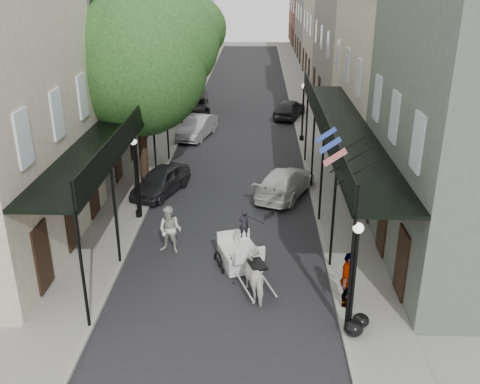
# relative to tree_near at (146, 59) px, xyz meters

# --- Properties ---
(ground) EXTENTS (140.00, 140.00, 0.00)m
(ground) POSITION_rel_tree_near_xyz_m (4.20, -10.18, -6.49)
(ground) COLOR gray
(ground) RESTS_ON ground
(road) EXTENTS (8.00, 90.00, 0.01)m
(road) POSITION_rel_tree_near_xyz_m (4.20, 9.82, -6.48)
(road) COLOR black
(road) RESTS_ON ground
(sidewalk_left) EXTENTS (2.20, 90.00, 0.12)m
(sidewalk_left) POSITION_rel_tree_near_xyz_m (-0.80, 9.82, -6.43)
(sidewalk_left) COLOR gray
(sidewalk_left) RESTS_ON ground
(sidewalk_right) EXTENTS (2.20, 90.00, 0.12)m
(sidewalk_right) POSITION_rel_tree_near_xyz_m (9.20, 9.82, -6.43)
(sidewalk_right) COLOR gray
(sidewalk_right) RESTS_ON ground
(building_row_left) EXTENTS (5.00, 80.00, 10.50)m
(building_row_left) POSITION_rel_tree_near_xyz_m (-4.40, 19.82, -1.24)
(building_row_left) COLOR beige
(building_row_left) RESTS_ON ground
(building_row_right) EXTENTS (5.00, 80.00, 10.50)m
(building_row_right) POSITION_rel_tree_near_xyz_m (12.80, 19.82, -1.24)
(building_row_right) COLOR slate
(building_row_right) RESTS_ON ground
(gallery_left) EXTENTS (2.20, 18.05, 4.88)m
(gallery_left) POSITION_rel_tree_near_xyz_m (-0.59, -3.20, -2.44)
(gallery_left) COLOR black
(gallery_left) RESTS_ON sidewalk_left
(gallery_right) EXTENTS (2.20, 18.05, 4.88)m
(gallery_right) POSITION_rel_tree_near_xyz_m (8.99, -3.20, -2.44)
(gallery_right) COLOR black
(gallery_right) RESTS_ON sidewalk_right
(tree_near) EXTENTS (7.31, 6.80, 9.63)m
(tree_near) POSITION_rel_tree_near_xyz_m (0.00, 0.00, 0.00)
(tree_near) COLOR #382619
(tree_near) RESTS_ON sidewalk_left
(tree_far) EXTENTS (6.45, 6.00, 8.61)m
(tree_far) POSITION_rel_tree_near_xyz_m (-0.05, 14.00, -0.65)
(tree_far) COLOR #382619
(tree_far) RESTS_ON sidewalk_left
(lamppost_right_near) EXTENTS (0.32, 0.32, 3.71)m
(lamppost_right_near) POSITION_rel_tree_near_xyz_m (8.30, -12.18, -4.44)
(lamppost_right_near) COLOR black
(lamppost_right_near) RESTS_ON sidewalk_right
(lamppost_left) EXTENTS (0.32, 0.32, 3.71)m
(lamppost_left) POSITION_rel_tree_near_xyz_m (0.10, -4.18, -4.44)
(lamppost_left) COLOR black
(lamppost_left) RESTS_ON sidewalk_left
(lamppost_right_far) EXTENTS (0.32, 0.32, 3.71)m
(lamppost_right_far) POSITION_rel_tree_near_xyz_m (8.30, 7.82, -4.44)
(lamppost_right_far) COLOR black
(lamppost_right_far) RESTS_ON sidewalk_right
(horse) EXTENTS (1.39, 1.99, 1.53)m
(horse) POSITION_rel_tree_near_xyz_m (5.47, -10.10, -5.72)
(horse) COLOR silver
(horse) RESTS_ON ground
(carriage) EXTENTS (2.08, 2.56, 2.56)m
(carriage) POSITION_rel_tree_near_xyz_m (4.66, -7.85, -5.49)
(carriage) COLOR black
(carriage) RESTS_ON ground
(pedestrian_walking) EXTENTS (1.10, 0.94, 1.96)m
(pedestrian_walking) POSITION_rel_tree_near_xyz_m (2.02, -7.18, -5.51)
(pedestrian_walking) COLOR #B7B9AE
(pedestrian_walking) RESTS_ON ground
(pedestrian_sidewalk_left) EXTENTS (1.24, 1.01, 1.67)m
(pedestrian_sidewalk_left) POSITION_rel_tree_near_xyz_m (-0.00, 11.71, -5.53)
(pedestrian_sidewalk_left) COLOR gray
(pedestrian_sidewalk_left) RESTS_ON sidewalk_left
(pedestrian_sidewalk_right) EXTENTS (0.83, 1.23, 1.95)m
(pedestrian_sidewalk_right) POSITION_rel_tree_near_xyz_m (8.40, -10.78, -5.40)
(pedestrian_sidewalk_right) COLOR gray
(pedestrian_sidewalk_right) RESTS_ON sidewalk_right
(car_left_near) EXTENTS (2.91, 4.35, 1.38)m
(car_left_near) POSITION_rel_tree_near_xyz_m (0.60, -1.18, -5.80)
(car_left_near) COLOR black
(car_left_near) RESTS_ON ground
(car_left_mid) EXTENTS (2.55, 4.59, 1.43)m
(car_left_mid) POSITION_rel_tree_near_xyz_m (1.37, 8.56, -5.77)
(car_left_mid) COLOR gray
(car_left_mid) RESTS_ON ground
(car_left_far) EXTENTS (2.62, 4.64, 1.22)m
(car_left_far) POSITION_rel_tree_near_xyz_m (0.60, 14.89, -5.88)
(car_left_far) COLOR black
(car_left_far) RESTS_ON ground
(car_right_near) EXTENTS (3.55, 5.11, 1.37)m
(car_right_near) POSITION_rel_tree_near_xyz_m (6.80, -1.18, -5.80)
(car_right_near) COLOR silver
(car_right_near) RESTS_ON ground
(car_right_far) EXTENTS (2.91, 4.48, 1.42)m
(car_right_far) POSITION_rel_tree_near_xyz_m (7.80, 13.92, -5.78)
(car_right_far) COLOR black
(car_right_far) RESTS_ON ground
(trash_bags) EXTENTS (0.87, 1.02, 0.52)m
(trash_bags) POSITION_rel_tree_near_xyz_m (8.51, -12.20, -6.13)
(trash_bags) COLOR black
(trash_bags) RESTS_ON sidewalk_right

